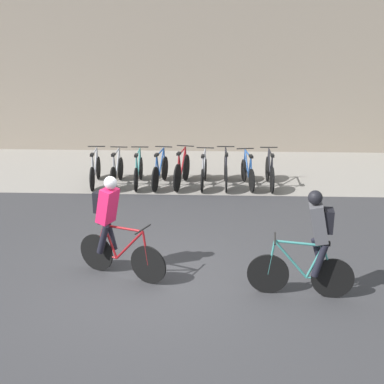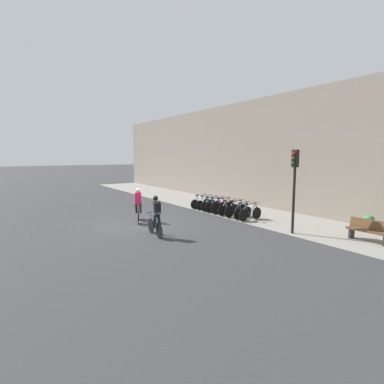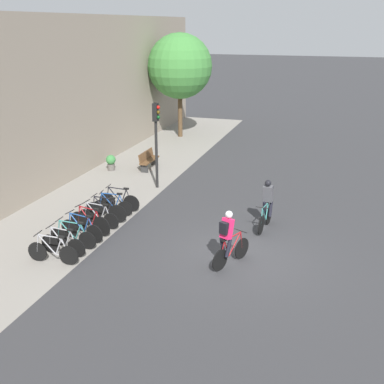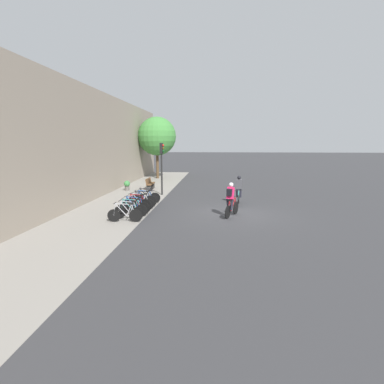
# 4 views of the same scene
# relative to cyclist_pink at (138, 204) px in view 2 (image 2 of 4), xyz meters

# --- Properties ---
(ground) EXTENTS (200.00, 200.00, 0.00)m
(ground) POSITION_rel_cyclist_pink_xyz_m (0.69, -0.18, -0.95)
(ground) COLOR #333335
(kerb_strip) EXTENTS (44.00, 4.50, 0.01)m
(kerb_strip) POSITION_rel_cyclist_pink_xyz_m (0.69, 6.57, -0.94)
(kerb_strip) COLOR gray
(kerb_strip) RESTS_ON ground
(building_facade) EXTENTS (44.00, 0.60, 7.29)m
(building_facade) POSITION_rel_cyclist_pink_xyz_m (0.69, 9.12, 2.70)
(building_facade) COLOR gray
(building_facade) RESTS_ON ground
(cyclist_pink) EXTENTS (1.58, 0.78, 1.78)m
(cyclist_pink) POSITION_rel_cyclist_pink_xyz_m (0.00, 0.00, 0.00)
(cyclist_pink) COLOR black
(cyclist_pink) RESTS_ON ground
(cyclist_grey) EXTENTS (1.68, 0.48, 1.78)m
(cyclist_grey) POSITION_rel_cyclist_pink_xyz_m (3.26, -0.62, 0.00)
(cyclist_grey) COLOR black
(cyclist_grey) RESTS_ON ground
(parked_bike_0) EXTENTS (0.46, 1.67, 0.95)m
(parked_bike_0) POSITION_rel_cyclist_pink_xyz_m (-1.39, 5.08, -0.56)
(parked_bike_0) COLOR black
(parked_bike_0) RESTS_ON ground
(parked_bike_1) EXTENTS (0.46, 1.58, 0.94)m
(parked_bike_1) POSITION_rel_cyclist_pink_xyz_m (-0.82, 5.08, -0.56)
(parked_bike_1) COLOR black
(parked_bike_1) RESTS_ON ground
(parked_bike_2) EXTENTS (0.46, 1.66, 0.94)m
(parked_bike_2) POSITION_rel_cyclist_pink_xyz_m (-0.25, 5.08, -0.56)
(parked_bike_2) COLOR black
(parked_bike_2) RESTS_ON ground
(parked_bike_3) EXTENTS (0.46, 1.68, 0.96)m
(parked_bike_3) POSITION_rel_cyclist_pink_xyz_m (0.32, 5.08, -0.55)
(parked_bike_3) COLOR black
(parked_bike_3) RESTS_ON ground
(parked_bike_4) EXTENTS (0.47, 1.68, 0.99)m
(parked_bike_4) POSITION_rel_cyclist_pink_xyz_m (0.89, 5.08, -0.53)
(parked_bike_4) COLOR black
(parked_bike_4) RESTS_ON ground
(parked_bike_5) EXTENTS (0.46, 1.65, 0.93)m
(parked_bike_5) POSITION_rel_cyclist_pink_xyz_m (1.46, 5.08, -0.57)
(parked_bike_5) COLOR black
(parked_bike_5) RESTS_ON ground
(parked_bike_6) EXTENTS (0.46, 1.68, 0.98)m
(parked_bike_6) POSITION_rel_cyclist_pink_xyz_m (2.03, 5.08, -0.54)
(parked_bike_6) COLOR black
(parked_bike_6) RESTS_ON ground
(parked_bike_7) EXTENTS (0.46, 1.54, 0.93)m
(parked_bike_7) POSITION_rel_cyclist_pink_xyz_m (2.61, 5.08, -0.57)
(parked_bike_7) COLOR black
(parked_bike_7) RESTS_ON ground
(parked_bike_8) EXTENTS (0.46, 1.68, 0.97)m
(parked_bike_8) POSITION_rel_cyclist_pink_xyz_m (3.18, 5.08, -0.55)
(parked_bike_8) COLOR black
(parked_bike_8) RESTS_ON ground
(traffic_light_pole) EXTENTS (0.26, 0.30, 3.73)m
(traffic_light_pole) POSITION_rel_cyclist_pink_xyz_m (6.20, 4.69, 1.63)
(traffic_light_pole) COLOR black
(traffic_light_pole) RESTS_ON ground
(bench) EXTENTS (1.66, 0.44, 0.89)m
(bench) POSITION_rel_cyclist_pink_xyz_m (8.77, 6.17, -0.48)
(bench) COLOR brown
(bench) RESTS_ON ground
(potted_plant) EXTENTS (0.48, 0.48, 0.78)m
(potted_plant) POSITION_rel_cyclist_pink_xyz_m (7.96, 7.84, -0.51)
(potted_plant) COLOR #56514C
(potted_plant) RESTS_ON ground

